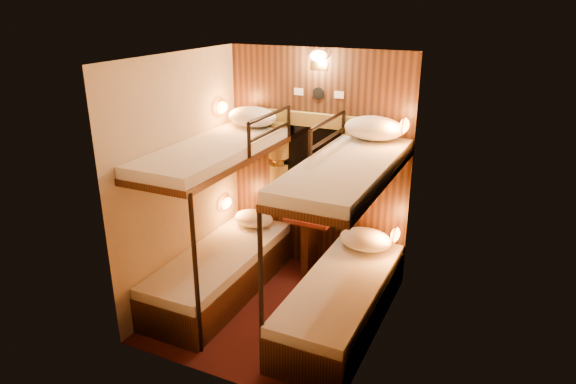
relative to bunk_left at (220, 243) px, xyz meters
The scene contains 22 objects.
floor 0.86m from the bunk_left, ahead, with size 2.10×2.10×0.00m, color #39110F.
ceiling 1.95m from the bunk_left, ahead, with size 2.10×2.10×0.00m, color silver.
wall_back 1.34m from the bunk_left, 56.56° to the left, with size 2.40×2.40×0.00m, color #C6B293.
wall_front 1.44m from the bunk_left, 59.93° to the right, with size 2.40×2.40×0.00m, color #C6B293.
wall_left 0.74m from the bunk_left, 168.93° to the right, with size 2.40×2.40×0.00m, color #C6B293.
wall_right 1.77m from the bunk_left, ahead, with size 2.40×2.40×0.00m, color #C6B293.
back_panel 1.33m from the bunk_left, 56.16° to the left, with size 2.00×0.03×2.40m, color black.
bunk_left is the anchor object (origin of this frame).
bunk_right 1.30m from the bunk_left, ahead, with size 0.72×1.90×1.82m.
window 1.30m from the bunk_left, 55.30° to the left, with size 1.00×0.12×0.79m.
curtains 1.32m from the bunk_left, 54.32° to the left, with size 1.10×0.22×1.00m.
back_fixtures 2.03m from the bunk_left, 55.16° to the left, with size 0.54×0.09×0.48m.
reading_lamps 1.13m from the bunk_left, 44.25° to the left, with size 2.00×0.20×1.25m.
table 1.02m from the bunk_left, 50.33° to the left, with size 0.50×0.34×0.66m.
bottle_left 1.05m from the bunk_left, 50.40° to the left, with size 0.06×0.06×0.21m.
bottle_right 1.11m from the bunk_left, 50.45° to the left, with size 0.07×0.07×0.23m.
sachet_a 1.04m from the bunk_left, 46.65° to the left, with size 0.08×0.06×0.01m, color silver.
sachet_b 1.11m from the bunk_left, 47.82° to the left, with size 0.08×0.06×0.01m, color silver.
pillow_lower_left 0.70m from the bunk_left, 90.18° to the left, with size 0.45×0.32×0.18m, color white.
pillow_lower_right 1.47m from the bunk_left, 27.66° to the left, with size 0.54×0.38×0.21m, color white.
pillow_upper_left 1.35m from the bunk_left, 90.17° to the left, with size 0.53×0.38×0.21m, color white.
pillow_upper_right 1.88m from the bunk_left, 29.89° to the left, with size 0.57×0.41×0.22m, color white.
Camera 1 is at (1.93, -3.82, 2.84)m, focal length 32.00 mm.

